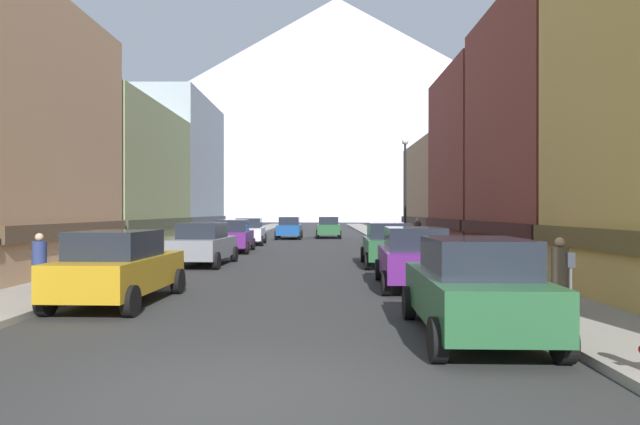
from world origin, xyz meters
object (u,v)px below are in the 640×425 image
(pedestrian_1, at_px, (560,276))
(streetlamp_right, at_px, (405,177))
(car_driving_0, at_px, (328,227))
(car_left_0, at_px, (119,267))
(car_driving_1, at_px, (289,228))
(parking_meter_near, at_px, (570,277))
(car_left_1, at_px, (204,244))
(pedestrian_2, at_px, (418,235))
(car_left_2, at_px, (233,236))
(car_right_0, at_px, (474,287))
(car_right_2, at_px, (388,244))
(pedestrian_0, at_px, (39,265))
(car_right_1, at_px, (414,257))
(potted_plant_0, at_px, (456,248))
(trash_bin_right, at_px, (510,269))
(car_left_3, at_px, (249,231))

(pedestrian_1, relative_size, streetlamp_right, 0.26)
(car_driving_0, bearing_deg, car_left_0, -99.38)
(car_driving_0, relative_size, pedestrian_1, 2.87)
(car_driving_1, bearing_deg, parking_meter_near, -77.91)
(car_left_1, xyz_separation_m, parking_meter_near, (9.55, -12.42, 0.11))
(parking_meter_near, xyz_separation_m, pedestrian_2, (0.50, 19.32, -0.06))
(car_left_2, bearing_deg, car_right_0, -69.52)
(car_left_2, bearing_deg, car_right_2, -44.96)
(pedestrian_0, relative_size, pedestrian_2, 0.88)
(streetlamp_right, bearing_deg, car_right_1, -97.39)
(car_driving_1, relative_size, pedestrian_1, 2.87)
(car_left_2, bearing_deg, parking_meter_near, -64.25)
(car_driving_1, distance_m, streetlamp_right, 18.13)
(car_driving_1, distance_m, pedestrian_2, 16.92)
(potted_plant_0, relative_size, pedestrian_0, 0.59)
(trash_bin_right, distance_m, pedestrian_2, 14.24)
(car_driving_1, xyz_separation_m, trash_bin_right, (7.95, -29.22, -0.26))
(car_right_1, distance_m, pedestrian_0, 10.22)
(car_left_0, distance_m, pedestrian_1, 10.15)
(car_right_2, xyz_separation_m, car_driving_1, (-5.40, 22.09, 0.00))
(car_right_2, distance_m, car_driving_1, 22.74)
(streetlamp_right, bearing_deg, pedestrian_2, 58.56)
(car_left_2, bearing_deg, pedestrian_1, -61.08)
(car_left_2, distance_m, streetlamp_right, 9.85)
(car_left_0, xyz_separation_m, car_left_2, (0.00, 16.81, 0.00))
(car_left_3, bearing_deg, car_left_2, -90.01)
(car_left_3, height_order, pedestrian_0, car_left_3)
(car_right_2, bearing_deg, car_driving_1, 103.73)
(potted_plant_0, xyz_separation_m, pedestrian_0, (-13.25, -9.95, 0.20))
(car_left_0, bearing_deg, parking_meter_near, -17.36)
(car_right_1, xyz_separation_m, streetlamp_right, (1.55, 11.98, 3.09))
(pedestrian_1, bearing_deg, car_driving_0, 97.77)
(potted_plant_0, relative_size, streetlamp_right, 0.15)
(trash_bin_right, bearing_deg, pedestrian_0, -175.01)
(car_left_1, xyz_separation_m, car_right_1, (7.60, -6.55, 0.00))
(parking_meter_near, relative_size, trash_bin_right, 1.36)
(parking_meter_near, relative_size, potted_plant_0, 1.47)
(car_left_3, xyz_separation_m, car_driving_0, (5.40, 9.17, 0.00))
(car_left_0, bearing_deg, potted_plant_0, 45.36)
(pedestrian_0, height_order, pedestrian_2, pedestrian_2)
(trash_bin_right, distance_m, pedestrian_1, 3.47)
(car_left_1, bearing_deg, car_right_1, -40.76)
(car_left_2, height_order, trash_bin_right, car_left_2)
(pedestrian_0, bearing_deg, car_driving_1, 81.28)
(car_right_1, distance_m, car_driving_1, 28.94)
(parking_meter_near, distance_m, pedestrian_0, 12.64)
(car_right_1, height_order, parking_meter_near, car_right_1)
(car_left_2, distance_m, parking_meter_near, 21.98)
(car_right_0, bearing_deg, parking_meter_near, 15.46)
(car_right_2, xyz_separation_m, streetlamp_right, (1.55, 5.63, 3.09))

